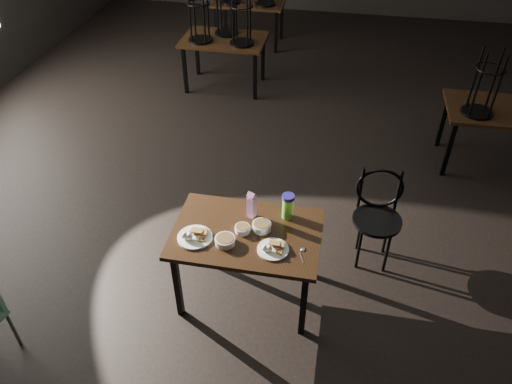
% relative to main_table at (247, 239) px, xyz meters
% --- Properties ---
extents(main_table, '(1.20, 0.80, 0.75)m').
position_rel_main_table_xyz_m(main_table, '(0.00, 0.00, 0.00)').
color(main_table, black).
rests_on(main_table, ground).
extents(plate_left, '(0.28, 0.28, 0.09)m').
position_rel_main_table_xyz_m(plate_left, '(-0.39, -0.15, 0.10)').
color(plate_left, white).
rests_on(plate_left, main_table).
extents(plate_right, '(0.25, 0.25, 0.08)m').
position_rel_main_table_xyz_m(plate_right, '(0.24, -0.16, 0.10)').
color(plate_right, white).
rests_on(plate_right, main_table).
extents(bowl_near, '(0.12, 0.12, 0.05)m').
position_rel_main_table_xyz_m(bowl_near, '(-0.04, 0.01, 0.11)').
color(bowl_near, white).
rests_on(bowl_near, main_table).
extents(bowl_far, '(0.15, 0.15, 0.06)m').
position_rel_main_table_xyz_m(bowl_far, '(0.11, 0.06, 0.11)').
color(bowl_far, white).
rests_on(bowl_far, main_table).
extents(bowl_big, '(0.16, 0.16, 0.06)m').
position_rel_main_table_xyz_m(bowl_big, '(-0.14, -0.15, 0.11)').
color(bowl_big, white).
rests_on(bowl_big, main_table).
extents(juice_carton, '(0.08, 0.08, 0.25)m').
position_rel_main_table_xyz_m(juice_carton, '(0.00, 0.20, 0.20)').
color(juice_carton, '#7E1766').
rests_on(juice_carton, main_table).
extents(water_bottle, '(0.13, 0.13, 0.23)m').
position_rel_main_table_xyz_m(water_bottle, '(0.30, 0.25, 0.20)').
color(water_bottle, '#7FF247').
rests_on(water_bottle, main_table).
extents(spoon, '(0.05, 0.17, 0.01)m').
position_rel_main_table_xyz_m(spoon, '(0.47, -0.12, 0.08)').
color(spoon, silver).
rests_on(spoon, main_table).
extents(bentwood_chair, '(0.45, 0.45, 0.94)m').
position_rel_main_table_xyz_m(bentwood_chair, '(1.07, 0.70, -0.11)').
color(bentwood_chair, black).
rests_on(bentwood_chair, ground).
extents(bg_table_left, '(1.20, 0.80, 1.48)m').
position_rel_main_table_xyz_m(bg_table_left, '(-1.14, 3.89, 0.11)').
color(bg_table_left, black).
rests_on(bg_table_left, ground).
extents(bg_table_right, '(1.20, 0.80, 1.48)m').
position_rel_main_table_xyz_m(bg_table_right, '(2.41, 2.45, 0.08)').
color(bg_table_right, black).
rests_on(bg_table_right, ground).
extents(bg_table_far, '(1.20, 0.80, 1.48)m').
position_rel_main_table_xyz_m(bg_table_far, '(-1.10, 5.56, 0.08)').
color(bg_table_far, black).
rests_on(bg_table_far, ground).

